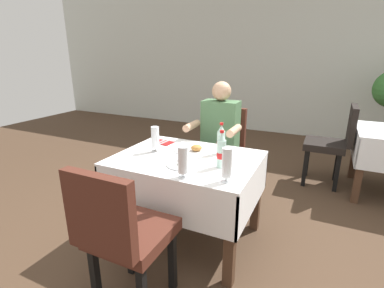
{
  "coord_description": "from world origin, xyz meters",
  "views": [
    {
      "loc": [
        0.82,
        -1.83,
        1.52
      ],
      "look_at": [
        -0.13,
        0.18,
        0.81
      ],
      "focal_mm": 26.77,
      "sensor_mm": 36.0,
      "label": 1
    }
  ],
  "objects_px": {
    "plate_near_camera": "(183,163)",
    "beer_glass_middle": "(227,165)",
    "seated_diner_far": "(218,137)",
    "napkin_cutlery_set": "(163,142)",
    "cola_bottle_secondary": "(221,140)",
    "cola_bottle_primary": "(221,151)",
    "beer_glass_right": "(183,162)",
    "main_dining_table": "(187,177)",
    "plate_far_diner": "(191,149)",
    "chair_near_camera_side": "(122,232)",
    "beer_glass_left": "(155,138)",
    "background_chair_left": "(334,140)",
    "chair_far_diner_seat": "(221,149)"
  },
  "relations": [
    {
      "from": "plate_near_camera",
      "to": "beer_glass_middle",
      "type": "bearing_deg",
      "value": -19.72
    },
    {
      "from": "seated_diner_far",
      "to": "beer_glass_middle",
      "type": "relative_size",
      "value": 5.51
    },
    {
      "from": "napkin_cutlery_set",
      "to": "cola_bottle_secondary",
      "type": "bearing_deg",
      "value": -5.33
    },
    {
      "from": "beer_glass_middle",
      "to": "cola_bottle_primary",
      "type": "xyz_separation_m",
      "value": [
        -0.12,
        0.22,
        0.01
      ]
    },
    {
      "from": "beer_glass_middle",
      "to": "beer_glass_right",
      "type": "height_order",
      "value": "beer_glass_middle"
    },
    {
      "from": "cola_bottle_primary",
      "to": "napkin_cutlery_set",
      "type": "distance_m",
      "value": 0.76
    },
    {
      "from": "beer_glass_middle",
      "to": "main_dining_table",
      "type": "bearing_deg",
      "value": 145.32
    },
    {
      "from": "plate_far_diner",
      "to": "beer_glass_middle",
      "type": "height_order",
      "value": "beer_glass_middle"
    },
    {
      "from": "main_dining_table",
      "to": "chair_near_camera_side",
      "type": "bearing_deg",
      "value": -90.0
    },
    {
      "from": "chair_near_camera_side",
      "to": "cola_bottle_secondary",
      "type": "distance_m",
      "value": 1.07
    },
    {
      "from": "chair_near_camera_side",
      "to": "plate_near_camera",
      "type": "distance_m",
      "value": 0.69
    },
    {
      "from": "beer_glass_left",
      "to": "cola_bottle_secondary",
      "type": "relative_size",
      "value": 0.82
    },
    {
      "from": "cola_bottle_primary",
      "to": "napkin_cutlery_set",
      "type": "bearing_deg",
      "value": 154.51
    },
    {
      "from": "napkin_cutlery_set",
      "to": "seated_diner_far",
      "type": "bearing_deg",
      "value": 52.02
    },
    {
      "from": "chair_near_camera_side",
      "to": "plate_far_diner",
      "type": "relative_size",
      "value": 3.92
    },
    {
      "from": "main_dining_table",
      "to": "plate_far_diner",
      "type": "distance_m",
      "value": 0.23
    },
    {
      "from": "beer_glass_left",
      "to": "background_chair_left",
      "type": "xyz_separation_m",
      "value": [
        1.37,
        1.65,
        -0.29
      ]
    },
    {
      "from": "seated_diner_far",
      "to": "background_chair_left",
      "type": "xyz_separation_m",
      "value": [
        1.08,
        0.95,
        -0.16
      ]
    },
    {
      "from": "beer_glass_middle",
      "to": "beer_glass_right",
      "type": "distance_m",
      "value": 0.28
    },
    {
      "from": "seated_diner_far",
      "to": "plate_near_camera",
      "type": "relative_size",
      "value": 5.43
    },
    {
      "from": "main_dining_table",
      "to": "cola_bottle_secondary",
      "type": "xyz_separation_m",
      "value": [
        0.22,
        0.19,
        0.28
      ]
    },
    {
      "from": "chair_near_camera_side",
      "to": "chair_far_diner_seat",
      "type": "bearing_deg",
      "value": 90.0
    },
    {
      "from": "seated_diner_far",
      "to": "cola_bottle_secondary",
      "type": "relative_size",
      "value": 4.82
    },
    {
      "from": "chair_far_diner_seat",
      "to": "background_chair_left",
      "type": "relative_size",
      "value": 1.0
    },
    {
      "from": "beer_glass_left",
      "to": "cola_bottle_primary",
      "type": "height_order",
      "value": "cola_bottle_primary"
    },
    {
      "from": "chair_near_camera_side",
      "to": "beer_glass_left",
      "type": "distance_m",
      "value": 0.93
    },
    {
      "from": "beer_glass_right",
      "to": "seated_diner_far",
      "type": "bearing_deg",
      "value": 98.08
    },
    {
      "from": "cola_bottle_secondary",
      "to": "background_chair_left",
      "type": "xyz_separation_m",
      "value": [
        0.86,
        1.47,
        -0.29
      ]
    },
    {
      "from": "beer_glass_middle",
      "to": "cola_bottle_secondary",
      "type": "xyz_separation_m",
      "value": [
        -0.22,
        0.49,
        0.0
      ]
    },
    {
      "from": "chair_far_diner_seat",
      "to": "beer_glass_right",
      "type": "relative_size",
      "value": 4.48
    },
    {
      "from": "chair_near_camera_side",
      "to": "background_chair_left",
      "type": "height_order",
      "value": "same"
    },
    {
      "from": "beer_glass_left",
      "to": "cola_bottle_primary",
      "type": "relative_size",
      "value": 0.78
    },
    {
      "from": "beer_glass_right",
      "to": "cola_bottle_primary",
      "type": "relative_size",
      "value": 0.79
    },
    {
      "from": "seated_diner_far",
      "to": "napkin_cutlery_set",
      "type": "distance_m",
      "value": 0.59
    },
    {
      "from": "seated_diner_far",
      "to": "beer_glass_right",
      "type": "xyz_separation_m",
      "value": [
        0.15,
        -1.07,
        0.13
      ]
    },
    {
      "from": "cola_bottle_primary",
      "to": "cola_bottle_secondary",
      "type": "distance_m",
      "value": 0.29
    },
    {
      "from": "main_dining_table",
      "to": "background_chair_left",
      "type": "relative_size",
      "value": 1.15
    },
    {
      "from": "seated_diner_far",
      "to": "cola_bottle_secondary",
      "type": "bearing_deg",
      "value": -67.67
    },
    {
      "from": "cola_bottle_primary",
      "to": "cola_bottle_secondary",
      "type": "relative_size",
      "value": 1.05
    },
    {
      "from": "plate_near_camera",
      "to": "seated_diner_far",
      "type": "bearing_deg",
      "value": 93.01
    },
    {
      "from": "plate_near_camera",
      "to": "beer_glass_left",
      "type": "relative_size",
      "value": 1.09
    },
    {
      "from": "seated_diner_far",
      "to": "beer_glass_middle",
      "type": "bearing_deg",
      "value": -66.96
    },
    {
      "from": "chair_near_camera_side",
      "to": "napkin_cutlery_set",
      "type": "bearing_deg",
      "value": 108.81
    },
    {
      "from": "background_chair_left",
      "to": "beer_glass_middle",
      "type": "bearing_deg",
      "value": -108.23
    },
    {
      "from": "chair_near_camera_side",
      "to": "beer_glass_middle",
      "type": "relative_size",
      "value": 4.24
    },
    {
      "from": "plate_far_diner",
      "to": "background_chair_left",
      "type": "relative_size",
      "value": 0.26
    },
    {
      "from": "plate_far_diner",
      "to": "cola_bottle_primary",
      "type": "xyz_separation_m",
      "value": [
        0.35,
        -0.22,
        0.1
      ]
    },
    {
      "from": "plate_near_camera",
      "to": "background_chair_left",
      "type": "xyz_separation_m",
      "value": [
        1.03,
        1.82,
        -0.19
      ]
    },
    {
      "from": "plate_near_camera",
      "to": "beer_glass_right",
      "type": "bearing_deg",
      "value": -61.86
    },
    {
      "from": "chair_near_camera_side",
      "to": "napkin_cutlery_set",
      "type": "height_order",
      "value": "chair_near_camera_side"
    }
  ]
}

